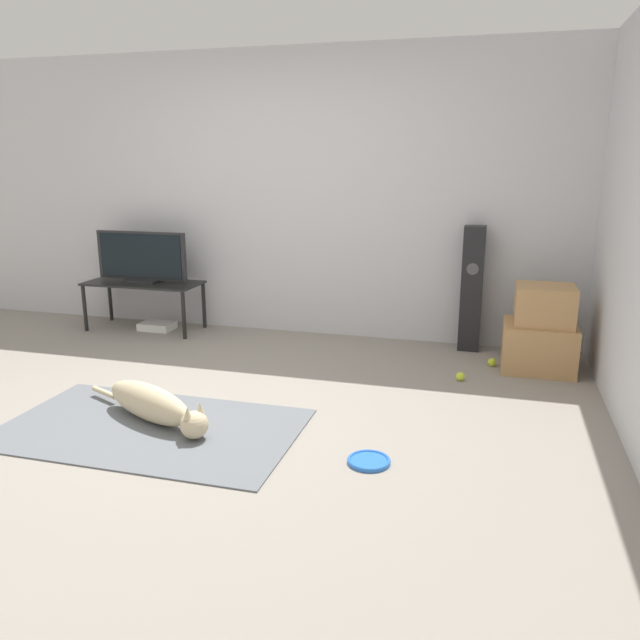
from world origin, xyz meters
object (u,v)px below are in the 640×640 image
at_px(cardboard_box_upper, 545,305).
at_px(floor_speaker, 472,289).
at_px(cardboard_box_lower, 538,347).
at_px(tv, 141,258).
at_px(frisbee, 369,461).
at_px(tennis_ball_near_speaker, 460,376).
at_px(tv_stand, 143,287).
at_px(game_console, 157,326).
at_px(dog, 154,405).
at_px(tennis_ball_by_boxes, 492,362).

xyz_separation_m(cardboard_box_upper, floor_speaker, (-0.56, 0.41, 0.01)).
distance_m(cardboard_box_lower, tv, 3.63).
bearing_deg(cardboard_box_upper, frisbee, -117.42).
relative_size(floor_speaker, tennis_ball_near_speaker, 16.10).
xyz_separation_m(floor_speaker, tv, (-3.04, -0.17, 0.17)).
relative_size(frisbee, tennis_ball_near_speaker, 3.57).
height_order(frisbee, tv, tv).
relative_size(cardboard_box_lower, tv_stand, 0.50).
relative_size(tennis_ball_near_speaker, game_console, 0.21).
height_order(frisbee, floor_speaker, floor_speaker).
relative_size(dog, floor_speaker, 1.02).
distance_m(tv_stand, tennis_ball_near_speaker, 3.12).
bearing_deg(tv_stand, tennis_ball_near_speaker, -12.43).
xyz_separation_m(tv, game_console, (0.11, 0.01, -0.66)).
xyz_separation_m(frisbee, tv, (-2.62, 2.13, 0.68)).
height_order(tennis_ball_by_boxes, tennis_ball_near_speaker, same).
distance_m(tennis_ball_by_boxes, tennis_ball_near_speaker, 0.47).
bearing_deg(game_console, tv, -173.79).
xyz_separation_m(dog, tv_stand, (-1.23, 1.96, 0.29)).
xyz_separation_m(cardboard_box_lower, tv_stand, (-3.58, 0.23, 0.23)).
height_order(floor_speaker, tv_stand, floor_speaker).
xyz_separation_m(frisbee, floor_speaker, (0.42, 2.30, 0.52)).
distance_m(dog, tennis_ball_by_boxes, 2.64).
bearing_deg(dog, tennis_ball_near_speaker, 35.80).
distance_m(frisbee, game_console, 3.30).
xyz_separation_m(tennis_ball_near_speaker, game_console, (-2.91, 0.68, 0.00)).
height_order(dog, cardboard_box_lower, cardboard_box_lower).
relative_size(dog, frisbee, 4.58).
bearing_deg(cardboard_box_lower, dog, -143.74).
relative_size(frisbee, cardboard_box_upper, 0.54).
xyz_separation_m(cardboard_box_lower, cardboard_box_upper, (0.02, -0.00, 0.33)).
xyz_separation_m(floor_speaker, tennis_ball_by_boxes, (0.20, -0.43, -0.50)).
distance_m(cardboard_box_upper, tv_stand, 3.61).
relative_size(floor_speaker, tennis_ball_by_boxes, 16.10).
relative_size(dog, tv, 1.18).
bearing_deg(game_console, frisbee, -40.44).
bearing_deg(dog, floor_speaker, 49.65).
bearing_deg(dog, frisbee, -6.68).
xyz_separation_m(frisbee, tennis_ball_by_boxes, (0.62, 1.87, 0.02)).
bearing_deg(tv_stand, tennis_ball_by_boxes, -4.53).
height_order(frisbee, cardboard_box_upper, cardboard_box_upper).
distance_m(cardboard_box_upper, tennis_ball_near_speaker, 0.87).
bearing_deg(game_console, tv_stand, -172.39).
bearing_deg(game_console, dog, -60.53).
bearing_deg(tennis_ball_by_boxes, tennis_ball_near_speaker, -118.57).
distance_m(tennis_ball_by_boxes, game_console, 3.14).
xyz_separation_m(dog, tennis_ball_near_speaker, (1.79, 1.29, -0.09)).
bearing_deg(tv, dog, -58.00).
height_order(cardboard_box_upper, tv_stand, cardboard_box_upper).
bearing_deg(cardboard_box_upper, tv, 176.26).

